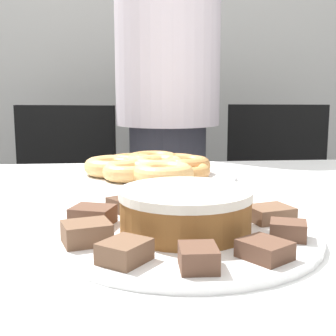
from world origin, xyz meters
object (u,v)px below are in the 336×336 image
person_standing (168,110)px  frosted_cake (186,210)px  office_chair_left (54,236)px  office_chair_right (279,230)px  plate_donuts (158,176)px  plate_cake (185,235)px

person_standing → frosted_cake: size_ratio=9.53×
office_chair_left → office_chair_right: same height
office_chair_left → plate_donuts: bearing=-48.9°
person_standing → office_chair_left: (-0.41, 0.08, -0.46)m
plate_donuts → office_chair_right: bearing=51.8°
office_chair_left → plate_donuts: office_chair_left is taller
office_chair_right → plate_cake: bearing=-104.6°
plate_cake → office_chair_right: bearing=65.0°
person_standing → plate_cake: person_standing is taller
office_chair_left → frosted_cake: (0.34, -1.09, 0.38)m
person_standing → plate_cake: bearing=-94.0°
office_chair_right → plate_cake: 1.25m
plate_cake → plate_donuts: 0.43m
plate_donuts → office_chair_left: bearing=117.3°
plate_cake → frosted_cake: (-0.00, 0.00, 0.03)m
person_standing → office_chair_right: person_standing is taller
office_chair_right → frosted_cake: (-0.51, -1.09, 0.38)m
plate_cake → plate_donuts: same height
plate_donuts → frosted_cake: bearing=-89.1°
office_chair_left → plate_cake: (0.34, -1.09, 0.34)m
office_chair_right → plate_donuts: size_ratio=2.60×
office_chair_right → frosted_cake: size_ratio=5.09×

